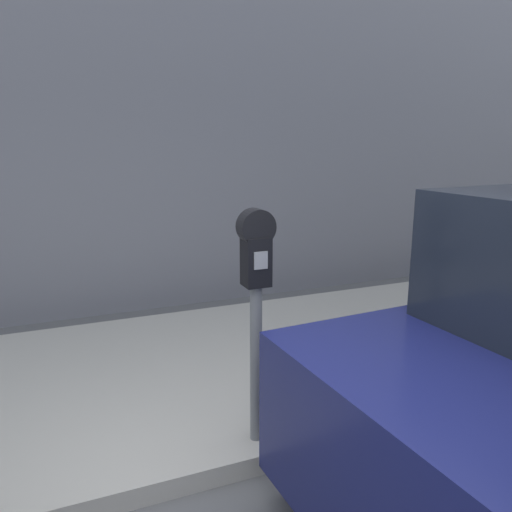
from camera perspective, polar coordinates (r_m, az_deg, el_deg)
sidewalk at (r=4.44m, az=-9.99°, el=-13.45°), size 24.00×2.80×0.14m
building_facade at (r=6.20m, az=-15.97°, el=22.93°), size 24.00×0.30×6.29m
parking_meter at (r=3.04m, az=0.00°, el=-3.52°), size 0.22×0.15×1.51m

